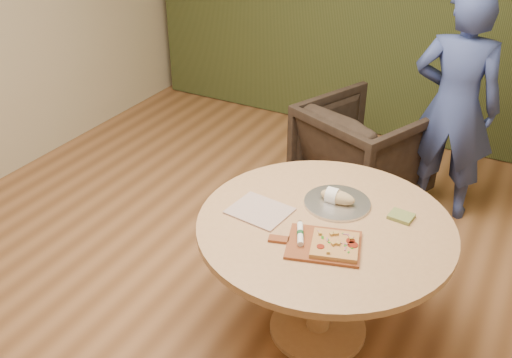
{
  "coord_description": "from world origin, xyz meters",
  "views": [
    {
      "loc": [
        1.34,
        -2.07,
        2.42
      ],
      "look_at": [
        0.08,
        0.25,
        0.86
      ],
      "focal_mm": 40.0,
      "sensor_mm": 36.0,
      "label": 1
    }
  ],
  "objects": [
    {
      "name": "bread_roll",
      "position": [
        0.49,
        0.39,
        0.79
      ],
      "size": [
        0.19,
        0.09,
        0.09
      ],
      "color": "tan",
      "rests_on": "serving_tray"
    },
    {
      "name": "green_packet",
      "position": [
        0.84,
        0.43,
        0.76
      ],
      "size": [
        0.13,
        0.11,
        0.02
      ],
      "primitive_type": "cube",
      "rotation": [
        0.0,
        0.0,
        -0.1
      ],
      "color": "#59672E",
      "rests_on": "pedestal_table"
    },
    {
      "name": "armchair",
      "position": [
        0.22,
        1.72,
        0.42
      ],
      "size": [
        1.06,
        1.03,
        0.85
      ],
      "primitive_type": "imported",
      "rotation": [
        0.0,
        0.0,
        2.74
      ],
      "color": "black",
      "rests_on": "ground"
    },
    {
      "name": "pizza_paddle",
      "position": [
        0.57,
        0.01,
        0.76
      ],
      "size": [
        0.47,
        0.37,
        0.01
      ],
      "rotation": [
        0.0,
        0.0,
        0.29
      ],
      "color": "brown",
      "rests_on": "pedestal_table"
    },
    {
      "name": "pedestal_table",
      "position": [
        0.51,
        0.2,
        0.61
      ],
      "size": [
        1.32,
        1.32,
        0.75
      ],
      "rotation": [
        0.0,
        0.0,
        0.01
      ],
      "color": "tan",
      "rests_on": "ground"
    },
    {
      "name": "cutlery_roll",
      "position": [
        0.46,
        0.01,
        0.78
      ],
      "size": [
        0.11,
        0.19,
        0.03
      ],
      "rotation": [
        0.0,
        0.0,
        0.44
      ],
      "color": "white",
      "rests_on": "pizza_paddle"
    },
    {
      "name": "person_standing",
      "position": [
        0.81,
        1.81,
        0.84
      ],
      "size": [
        0.64,
        0.44,
        1.68
      ],
      "primitive_type": "imported",
      "rotation": [
        0.0,
        0.0,
        3.2
      ],
      "color": "navy",
      "rests_on": "ground"
    },
    {
      "name": "newspaper",
      "position": [
        0.17,
        0.13,
        0.76
      ],
      "size": [
        0.33,
        0.28,
        0.01
      ],
      "primitive_type": "cube",
      "rotation": [
        0.0,
        0.0,
        -0.12
      ],
      "color": "silver",
      "rests_on": "pedestal_table"
    },
    {
      "name": "flatbread_pizza",
      "position": [
        0.64,
        0.01,
        0.78
      ],
      "size": [
        0.27,
        0.27,
        0.04
      ],
      "rotation": [
        0.0,
        0.0,
        0.29
      ],
      "color": "tan",
      "rests_on": "pizza_paddle"
    },
    {
      "name": "serving_tray",
      "position": [
        0.5,
        0.39,
        0.76
      ],
      "size": [
        0.36,
        0.36,
        0.02
      ],
      "color": "silver",
      "rests_on": "pedestal_table"
    },
    {
      "name": "room_shell",
      "position": [
        0.0,
        0.0,
        1.4
      ],
      "size": [
        5.04,
        6.04,
        2.84
      ],
      "color": "#915F3A",
      "rests_on": "ground"
    }
  ]
}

